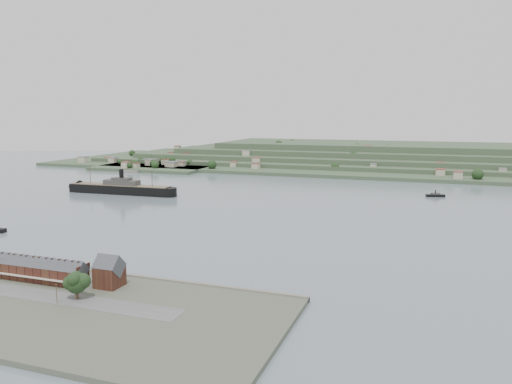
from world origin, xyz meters
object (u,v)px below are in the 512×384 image
(terrace_row, at_px, (32,269))
(fig_tree, at_px, (76,282))
(gabled_building, at_px, (109,272))
(steamship, at_px, (117,188))

(terrace_row, relative_size, fig_tree, 4.96)
(gabled_building, bearing_deg, fig_tree, -101.38)
(terrace_row, relative_size, steamship, 0.48)
(gabled_building, relative_size, fig_tree, 1.26)
(steamship, bearing_deg, fig_tree, -58.27)
(terrace_row, height_order, fig_tree, fig_tree)
(terrace_row, bearing_deg, gabled_building, 6.12)
(terrace_row, distance_m, steamship, 250.99)
(terrace_row, bearing_deg, fig_tree, -20.07)
(gabled_building, bearing_deg, steamship, 124.21)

